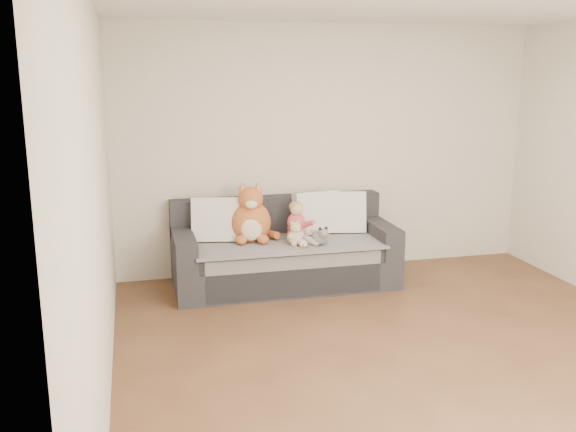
% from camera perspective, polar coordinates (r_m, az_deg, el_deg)
% --- Properties ---
extents(room_shell, '(5.00, 5.00, 5.00)m').
position_cam_1_polar(room_shell, '(4.93, 10.76, 2.91)').
color(room_shell, brown).
rests_on(room_shell, ground).
extents(sofa, '(2.20, 0.94, 0.85)m').
position_cam_1_polar(sofa, '(6.48, -0.40, -3.43)').
color(sofa, '#2C2C32').
rests_on(sofa, ground).
extents(cushion_left, '(0.50, 0.29, 0.45)m').
position_cam_1_polar(cushion_left, '(6.36, -6.43, -0.30)').
color(cushion_left, white).
rests_on(cushion_left, sofa).
extents(cushion_right_back, '(0.50, 0.29, 0.45)m').
position_cam_1_polar(cushion_right_back, '(6.61, 2.55, 0.29)').
color(cushion_right_back, white).
rests_on(cushion_right_back, sofa).
extents(cushion_right_front, '(0.50, 0.29, 0.44)m').
position_cam_1_polar(cushion_right_front, '(6.68, 4.89, 0.36)').
color(cushion_right_front, white).
rests_on(cushion_right_front, sofa).
extents(toddler, '(0.28, 0.41, 0.40)m').
position_cam_1_polar(toddler, '(6.32, 0.88, -0.75)').
color(toddler, '#D34A5F').
rests_on(toddler, sofa).
extents(plush_cat, '(0.48, 0.41, 0.62)m').
position_cam_1_polar(plush_cat, '(6.32, -3.29, -0.24)').
color(plush_cat, '#BB5D29').
rests_on(plush_cat, sofa).
extents(teddy_bear, '(0.18, 0.15, 0.24)m').
position_cam_1_polar(teddy_bear, '(6.20, 0.65, -1.70)').
color(teddy_bear, beige).
rests_on(teddy_bear, sofa).
extents(plush_cow, '(0.16, 0.24, 0.20)m').
position_cam_1_polar(plush_cow, '(6.21, 2.89, -1.86)').
color(plush_cow, white).
rests_on(plush_cow, sofa).
extents(sippy_cup, '(0.11, 0.08, 0.12)m').
position_cam_1_polar(sippy_cup, '(6.25, 0.75, -1.92)').
color(sippy_cup, '#4F399C').
rests_on(sippy_cup, sofa).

